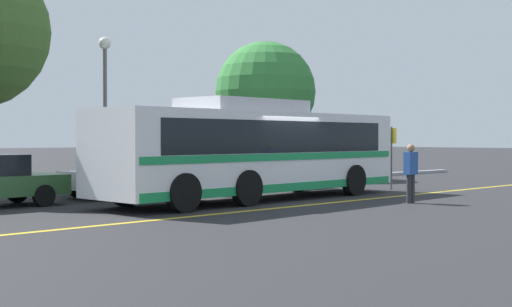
{
  "coord_description": "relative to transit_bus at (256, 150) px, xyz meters",
  "views": [
    {
      "loc": [
        -15.22,
        -14.98,
        1.88
      ],
      "look_at": [
        -0.26,
        0.43,
        1.4
      ],
      "focal_mm": 50.0,
      "sensor_mm": 36.0,
      "label": 1
    }
  ],
  "objects": [
    {
      "name": "curb_strip",
      "position": [
        0.02,
        5.28,
        -1.44
      ],
      "size": [
        38.92,
        0.36,
        0.15
      ],
      "primitive_type": "cube",
      "color": "#99999E",
      "rests_on": "ground_plane"
    },
    {
      "name": "transit_bus",
      "position": [
        0.0,
        0.0,
        0.0
      ],
      "size": [
        11.33,
        3.06,
        3.01
      ],
      "rotation": [
        0.0,
        0.0,
        -1.52
      ],
      "color": "white",
      "rests_on": "ground_plane"
    },
    {
      "name": "street_lamp",
      "position": [
        -1.18,
        6.46,
        2.26
      ],
      "size": [
        0.44,
        0.44,
        5.45
      ],
      "color": "#59595E",
      "rests_on": "ground_plane"
    },
    {
      "name": "parked_car_3",
      "position": [
        4.4,
        3.62,
        -0.75
      ],
      "size": [
        4.33,
        2.12,
        1.54
      ],
      "rotation": [
        0.0,
        0.0,
        -1.61
      ],
      "color": "#4C3823",
      "rests_on": "ground_plane"
    },
    {
      "name": "lane_strip_0",
      "position": [
        0.02,
        -2.2,
        -1.52
      ],
      "size": [
        30.92,
        0.2,
        0.01
      ],
      "primitive_type": "cube",
      "rotation": [
        0.0,
        0.0,
        1.57
      ],
      "color": "gold",
      "rests_on": "ground_plane"
    },
    {
      "name": "parked_car_2",
      "position": [
        -2.07,
        3.76,
        -0.82
      ],
      "size": [
        4.14,
        2.2,
        1.38
      ],
      "rotation": [
        0.0,
        0.0,
        1.65
      ],
      "color": "silver",
      "rests_on": "ground_plane"
    },
    {
      "name": "ground_plane",
      "position": [
        0.28,
        -0.43,
        -1.52
      ],
      "size": [
        220.0,
        220.0,
        0.0
      ],
      "primitive_type": "plane",
      "color": "#262628"
    },
    {
      "name": "pedestrian_0",
      "position": [
        2.47,
        -3.86,
        -0.55
      ],
      "size": [
        0.42,
        0.22,
        1.7
      ],
      "rotation": [
        0.0,
        0.0,
        3.14
      ],
      "color": "#2D2D33",
      "rests_on": "ground_plane"
    },
    {
      "name": "bus_stop_sign",
      "position": [
        6.56,
        -0.31,
        -0.07
      ],
      "size": [
        0.07,
        0.4,
        2.28
      ],
      "rotation": [
        0.0,
        0.0,
        -1.52
      ],
      "color": "#59595E",
      "rests_on": "ground_plane"
    },
    {
      "name": "tree_2",
      "position": [
        8.61,
        8.21,
        2.52
      ],
      "size": [
        4.7,
        4.7,
        6.39
      ],
      "color": "#513823",
      "rests_on": "ground_plane"
    }
  ]
}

